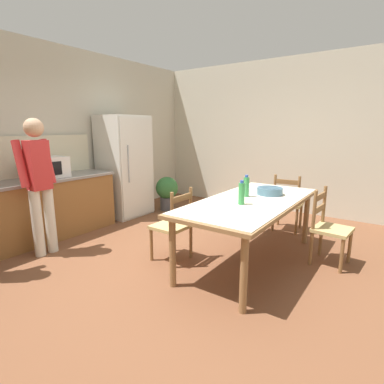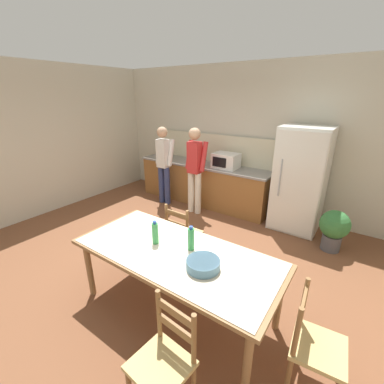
{
  "view_description": "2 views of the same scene",
  "coord_description": "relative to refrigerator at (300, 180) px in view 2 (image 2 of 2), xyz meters",
  "views": [
    {
      "loc": [
        -2.6,
        -2.0,
        1.61
      ],
      "look_at": [
        0.05,
        -0.13,
        0.92
      ],
      "focal_mm": 28.0,
      "sensor_mm": 36.0,
      "label": 1
    },
    {
      "loc": [
        2.07,
        -2.36,
        2.32
      ],
      "look_at": [
        0.38,
        0.05,
        1.19
      ],
      "focal_mm": 24.0,
      "sensor_mm": 36.0,
      "label": 2
    }
  ],
  "objects": [
    {
      "name": "ground_plane",
      "position": [
        -1.18,
        -2.19,
        -0.92
      ],
      "size": [
        8.32,
        8.32,
        0.0
      ],
      "primitive_type": "plane",
      "color": "brown"
    },
    {
      "name": "wall_back",
      "position": [
        -1.18,
        0.47,
        0.53
      ],
      "size": [
        6.52,
        0.12,
        2.9
      ],
      "primitive_type": "cube",
      "color": "beige",
      "rests_on": "ground"
    },
    {
      "name": "wall_left",
      "position": [
        -4.44,
        -2.19,
        0.53
      ],
      "size": [
        0.12,
        5.2,
        2.9
      ],
      "primitive_type": "cube",
      "color": "beige",
      "rests_on": "ground"
    },
    {
      "name": "kitchen_counter",
      "position": [
        -2.03,
        0.04,
        -0.46
      ],
      "size": [
        3.04,
        0.66,
        0.9
      ],
      "color": "brown",
      "rests_on": "ground"
    },
    {
      "name": "counter_splashback",
      "position": [
        -2.03,
        0.35,
        0.28
      ],
      "size": [
        3.0,
        0.03,
        0.6
      ],
      "primitive_type": "cube",
      "color": "beige",
      "rests_on": "kitchen_counter"
    },
    {
      "name": "refrigerator",
      "position": [
        0.0,
        0.0,
        0.0
      ],
      "size": [
        0.81,
        0.73,
        1.83
      ],
      "color": "silver",
      "rests_on": "ground"
    },
    {
      "name": "microwave",
      "position": [
        -1.46,
        0.02,
        0.13
      ],
      "size": [
        0.5,
        0.39,
        0.3
      ],
      "color": "white",
      "rests_on": "kitchen_counter"
    },
    {
      "name": "dining_table",
      "position": [
        -0.56,
        -2.78,
        -0.21
      ],
      "size": [
        2.22,
        1.0,
        0.78
      ],
      "rotation": [
        0.0,
        0.0,
        0.0
      ],
      "color": "olive",
      "rests_on": "ground"
    },
    {
      "name": "bottle_near_centre",
      "position": [
        -0.84,
        -2.78,
        -0.01
      ],
      "size": [
        0.07,
        0.07,
        0.27
      ],
      "color": "green",
      "rests_on": "dining_table"
    },
    {
      "name": "bottle_off_centre",
      "position": [
        -0.45,
        -2.65,
        -0.01
      ],
      "size": [
        0.07,
        0.07,
        0.27
      ],
      "color": "green",
      "rests_on": "dining_table"
    },
    {
      "name": "serving_bowl",
      "position": [
        -0.17,
        -2.85,
        -0.08
      ],
      "size": [
        0.32,
        0.32,
        0.09
      ],
      "color": "slate",
      "rests_on": "dining_table"
    },
    {
      "name": "chair_side_far_left",
      "position": [
        -1.06,
        -1.99,
        -0.47
      ],
      "size": [
        0.42,
        0.41,
        0.91
      ],
      "rotation": [
        0.0,
        0.0,
        3.13
      ],
      "color": "olive",
      "rests_on": "ground"
    },
    {
      "name": "chair_head_end",
      "position": [
        0.84,
        -2.78,
        -0.47
      ],
      "size": [
        0.44,
        0.45,
        0.91
      ],
      "rotation": [
        0.0,
        0.0,
        1.66
      ],
      "color": "olive",
      "rests_on": "ground"
    },
    {
      "name": "chair_side_near_right",
      "position": [
        -0.06,
        -3.57,
        -0.47
      ],
      "size": [
        0.45,
        0.43,
        0.91
      ],
      "rotation": [
        0.0,
        0.0,
        -0.09
      ],
      "color": "olive",
      "rests_on": "ground"
    },
    {
      "name": "person_at_sink",
      "position": [
        -2.7,
        -0.48,
        0.03
      ],
      "size": [
        0.42,
        0.29,
        1.69
      ],
      "rotation": [
        0.0,
        0.0,
        1.57
      ],
      "color": "navy",
      "rests_on": "ground"
    },
    {
      "name": "person_at_counter",
      "position": [
        -1.88,
        -0.5,
        0.06
      ],
      "size": [
        0.43,
        0.3,
        1.73
      ],
      "rotation": [
        0.0,
        0.0,
        1.57
      ],
      "color": "silver",
      "rests_on": "ground"
    },
    {
      "name": "potted_plant",
      "position": [
        0.68,
        -0.43,
        -0.53
      ],
      "size": [
        0.44,
        0.44,
        0.67
      ],
      "color": "#4C4C51",
      "rests_on": "ground"
    }
  ]
}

